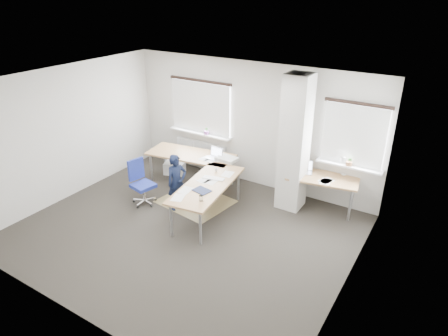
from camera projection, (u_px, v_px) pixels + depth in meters
The scene contains 8 objects.
ground at pixel (185, 231), 7.57m from camera, with size 6.00×6.00×0.00m, color black.
room_shell at pixel (204, 139), 7.10m from camera, with size 6.04×5.04×2.82m.
floor_mat at pixel (196, 201), 8.59m from camera, with size 1.41×1.19×0.01m, color olive.
white_crate at pixel (175, 168), 9.81m from camera, with size 0.48×0.33×0.29m, color white.
desk_main at pixel (200, 170), 8.43m from camera, with size 2.74×2.63×0.96m.
desk_side at pixel (323, 179), 8.04m from camera, with size 1.50×0.93×1.22m.
task_chair at pixel (143, 192), 8.43m from camera, with size 0.54×0.52×0.97m.
person at pixel (177, 182), 8.09m from camera, with size 0.44×0.29×1.20m, color black.
Camera 1 is at (3.99, -5.01, 4.28)m, focal length 32.00 mm.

